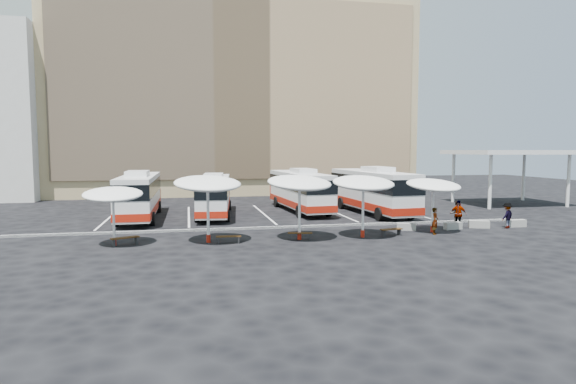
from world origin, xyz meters
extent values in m
plane|color=black|center=(0.00, 0.00, 0.00)|extent=(120.00, 120.00, 0.00)
cube|color=tan|center=(0.00, 32.00, 12.50)|extent=(42.00, 18.00, 25.00)
cube|color=tan|center=(0.00, 22.90, 12.00)|extent=(40.00, 0.30, 20.00)
cube|color=white|center=(24.00, 10.00, 5.00)|extent=(10.00, 8.00, 0.40)
cylinder|color=white|center=(20.00, 7.00, 2.40)|extent=(0.30, 0.30, 4.80)
cylinder|color=white|center=(28.00, 7.00, 2.40)|extent=(0.30, 0.30, 4.80)
cylinder|color=white|center=(20.00, 13.00, 2.40)|extent=(0.30, 0.30, 4.80)
cylinder|color=white|center=(28.00, 13.00, 2.40)|extent=(0.30, 0.30, 4.80)
cube|color=black|center=(0.00, 0.50, 0.07)|extent=(34.00, 0.25, 0.15)
cube|color=white|center=(-12.00, 8.00, 0.01)|extent=(0.15, 12.00, 0.01)
cube|color=white|center=(-6.00, 8.00, 0.01)|extent=(0.15, 12.00, 0.01)
cube|color=white|center=(0.00, 8.00, 0.01)|extent=(0.15, 12.00, 0.01)
cube|color=white|center=(6.00, 8.00, 0.01)|extent=(0.15, 12.00, 0.01)
cube|color=white|center=(12.00, 8.00, 0.01)|extent=(0.15, 12.00, 0.01)
cube|color=white|center=(-9.65, 7.29, 1.86)|extent=(2.45, 11.46, 2.86)
cube|color=black|center=(-9.65, 7.29, 2.43)|extent=(2.51, 11.52, 1.05)
cube|color=#A81B0C|center=(-9.65, 7.29, 0.81)|extent=(2.51, 11.52, 0.52)
cube|color=#A81B0C|center=(-9.62, 13.02, 1.14)|extent=(2.44, 0.20, 1.34)
cube|color=white|center=(-9.66, 6.34, 3.48)|extent=(1.54, 2.87, 0.38)
cylinder|color=black|center=(-10.83, 10.64, 0.48)|extent=(0.34, 0.96, 0.95)
cylinder|color=black|center=(-8.44, 10.62, 0.48)|extent=(0.34, 0.96, 0.95)
cylinder|color=black|center=(-10.87, 3.48, 0.48)|extent=(0.34, 0.96, 0.95)
cylinder|color=black|center=(-8.48, 3.47, 0.48)|extent=(0.34, 0.96, 0.95)
cube|color=white|center=(-3.98, 7.76, 1.72)|extent=(3.26, 10.76, 2.65)
cube|color=black|center=(-3.98, 7.76, 2.25)|extent=(3.31, 10.81, 0.97)
cube|color=#A81B0C|center=(-3.98, 7.76, 0.75)|extent=(3.31, 10.81, 0.49)
cube|color=#A81B0C|center=(-3.45, 13.03, 1.06)|extent=(2.27, 0.40, 1.24)
cube|color=white|center=(-4.07, 6.88, 3.22)|extent=(1.67, 2.78, 0.35)
cylinder|color=black|center=(-4.77, 10.95, 0.44)|extent=(0.40, 0.91, 0.88)
cylinder|color=black|center=(-2.58, 10.73, 0.44)|extent=(0.40, 0.91, 0.88)
cylinder|color=black|center=(-5.43, 4.36, 0.44)|extent=(0.40, 0.91, 0.88)
cylinder|color=black|center=(-3.24, 4.14, 0.44)|extent=(0.40, 0.91, 0.88)
cube|color=white|center=(3.29, 9.11, 1.86)|extent=(3.14, 11.59, 2.86)
cube|color=black|center=(3.29, 9.11, 2.44)|extent=(3.20, 11.65, 1.05)
cube|color=#A81B0C|center=(3.29, 9.11, 0.81)|extent=(3.20, 11.65, 0.53)
cube|color=#A81B0C|center=(2.92, 14.83, 1.15)|extent=(2.45, 0.35, 1.34)
cube|color=white|center=(3.36, 8.16, 3.49)|extent=(1.71, 2.96, 0.38)
cylinder|color=black|center=(1.88, 12.37, 0.48)|extent=(0.40, 0.97, 0.95)
cylinder|color=black|center=(4.26, 12.52, 0.48)|extent=(0.40, 0.97, 0.95)
cylinder|color=black|center=(2.35, 5.22, 0.48)|extent=(0.40, 0.97, 0.95)
cylinder|color=black|center=(4.74, 5.38, 0.48)|extent=(0.40, 0.97, 0.95)
cube|color=white|center=(8.75, 6.44, 1.97)|extent=(3.24, 12.22, 3.02)
cube|color=black|center=(8.75, 6.44, 2.57)|extent=(3.30, 12.29, 1.11)
cube|color=#A81B0C|center=(8.75, 6.44, 0.86)|extent=(3.30, 12.29, 0.55)
cube|color=#A81B0C|center=(8.39, 12.48, 1.21)|extent=(2.59, 0.36, 1.41)
cube|color=white|center=(8.81, 5.44, 3.68)|extent=(1.79, 3.11, 0.40)
cylinder|color=black|center=(7.28, 9.89, 0.50)|extent=(0.41, 1.03, 1.01)
cylinder|color=black|center=(9.80, 10.04, 0.50)|extent=(0.41, 1.03, 1.01)
cylinder|color=black|center=(7.73, 2.34, 0.50)|extent=(0.41, 1.03, 1.01)
cylinder|color=black|center=(10.25, 2.49, 0.50)|extent=(0.41, 1.03, 1.01)
cylinder|color=white|center=(-10.01, -3.30, 1.39)|extent=(0.14, 0.14, 2.78)
cylinder|color=#A81B0C|center=(-10.01, -3.30, 0.19)|extent=(0.22, 0.22, 0.37)
ellipsoid|color=white|center=(-10.01, -3.30, 2.82)|extent=(3.42, 3.45, 0.95)
cylinder|color=white|center=(-4.94, -3.49, 1.65)|extent=(0.18, 0.18, 3.29)
cylinder|color=#A81B0C|center=(-4.94, -3.49, 0.22)|extent=(0.29, 0.29, 0.44)
ellipsoid|color=white|center=(-4.94, -3.49, 3.35)|extent=(4.43, 4.47, 1.13)
cylinder|color=white|center=(0.29, -3.67, 1.64)|extent=(0.18, 0.18, 3.27)
cylinder|color=#A81B0C|center=(0.29, -3.67, 0.22)|extent=(0.29, 0.29, 0.44)
ellipsoid|color=white|center=(0.29, -3.67, 3.32)|extent=(4.45, 4.48, 1.12)
cylinder|color=white|center=(4.16, -3.71, 1.61)|extent=(0.15, 0.15, 3.21)
cylinder|color=#A81B0C|center=(4.16, -3.71, 0.21)|extent=(0.24, 0.24, 0.43)
ellipsoid|color=white|center=(4.16, -3.71, 3.27)|extent=(3.64, 3.69, 1.10)
cylinder|color=white|center=(9.11, -2.96, 1.48)|extent=(0.15, 0.15, 2.96)
cylinder|color=#A81B0C|center=(9.11, -2.96, 0.20)|extent=(0.24, 0.24, 0.39)
ellipsoid|color=white|center=(9.11, -2.96, 3.01)|extent=(3.71, 3.75, 1.01)
cube|color=#331E0B|center=(-9.44, -3.42, 0.43)|extent=(1.54, 1.00, 0.06)
cube|color=black|center=(-9.99, -3.67, 0.20)|extent=(0.22, 0.37, 0.40)
cube|color=black|center=(-8.90, -3.16, 0.20)|extent=(0.22, 0.37, 0.40)
cube|color=#331E0B|center=(-3.85, -3.99, 0.40)|extent=(1.42, 0.47, 0.06)
cube|color=black|center=(-4.41, -3.96, 0.19)|extent=(0.08, 0.36, 0.37)
cube|color=black|center=(-3.29, -4.03, 0.19)|extent=(0.08, 0.36, 0.37)
cube|color=#331E0B|center=(0.31, -3.75, 0.41)|extent=(1.46, 0.66, 0.06)
cube|color=black|center=(-0.24, -3.64, 0.19)|extent=(0.13, 0.36, 0.38)
cube|color=black|center=(0.86, -3.87, 0.19)|extent=(0.13, 0.36, 0.38)
cube|color=#331E0B|center=(6.05, -3.61, 0.41)|extent=(1.47, 0.65, 0.06)
cube|color=black|center=(5.49, -3.72, 0.19)|extent=(0.13, 0.36, 0.38)
cube|color=black|center=(6.61, -3.50, 0.19)|extent=(0.13, 0.36, 0.38)
cube|color=gray|center=(7.85, -1.90, 0.23)|extent=(1.27, 0.86, 0.45)
cube|color=gray|center=(11.02, -2.20, 0.23)|extent=(1.29, 0.61, 0.46)
cube|color=gray|center=(13.04, -2.01, 0.25)|extent=(1.38, 0.90, 0.49)
cube|color=gray|center=(15.76, -2.15, 0.25)|extent=(1.32, 0.45, 0.49)
imported|color=black|center=(8.88, -3.72, 0.83)|extent=(0.68, 0.72, 1.66)
imported|color=black|center=(11.83, -1.33, 0.88)|extent=(1.08, 1.02, 1.77)
imported|color=black|center=(11.70, -1.64, 0.92)|extent=(1.09, 1.07, 1.84)
imported|color=black|center=(14.73, -2.55, 0.86)|extent=(1.27, 1.07, 1.71)
camera|label=1|loc=(-6.01, -30.61, 5.20)|focal=30.00mm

